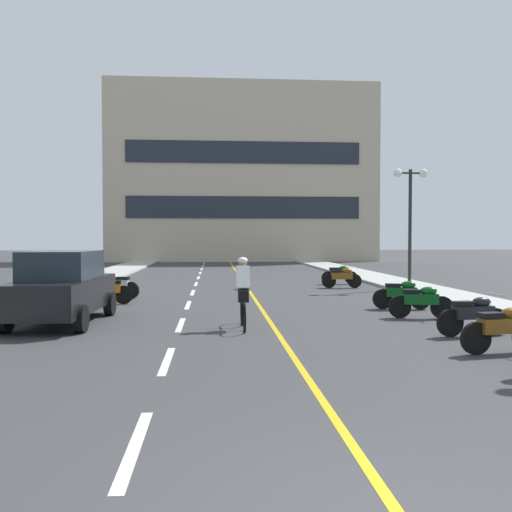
% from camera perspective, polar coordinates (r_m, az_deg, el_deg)
% --- Properties ---
extents(ground_plane, '(140.00, 140.00, 0.00)m').
position_cam_1_polar(ground_plane, '(24.84, -1.64, -3.06)').
color(ground_plane, '#38383A').
extents(curb_left, '(2.40, 72.00, 0.12)m').
position_cam_1_polar(curb_left, '(28.45, -16.59, -2.39)').
color(curb_left, '#A8A8A3').
rests_on(curb_left, ground).
extents(curb_right, '(2.40, 72.00, 0.12)m').
position_cam_1_polar(curb_right, '(29.04, 12.42, -2.27)').
color(curb_right, '#A8A8A3').
rests_on(curb_right, ground).
extents(lane_dash_0, '(0.14, 2.20, 0.01)m').
position_cam_1_polar(lane_dash_0, '(6.17, -12.38, -18.56)').
color(lane_dash_0, silver).
rests_on(lane_dash_0, ground).
extents(lane_dash_1, '(0.14, 2.20, 0.01)m').
position_cam_1_polar(lane_dash_1, '(9.99, -9.13, -10.55)').
color(lane_dash_1, silver).
rests_on(lane_dash_1, ground).
extents(lane_dash_2, '(0.14, 2.20, 0.01)m').
position_cam_1_polar(lane_dash_2, '(13.91, -7.76, -7.00)').
color(lane_dash_2, silver).
rests_on(lane_dash_2, ground).
extents(lane_dash_3, '(0.14, 2.20, 0.01)m').
position_cam_1_polar(lane_dash_3, '(17.87, -7.00, -5.02)').
color(lane_dash_3, silver).
rests_on(lane_dash_3, ground).
extents(lane_dash_4, '(0.14, 2.20, 0.01)m').
position_cam_1_polar(lane_dash_4, '(21.84, -6.52, -3.75)').
color(lane_dash_4, silver).
rests_on(lane_dash_4, ground).
extents(lane_dash_5, '(0.14, 2.20, 0.01)m').
position_cam_1_polar(lane_dash_5, '(25.83, -6.19, -2.88)').
color(lane_dash_5, silver).
rests_on(lane_dash_5, ground).
extents(lane_dash_6, '(0.14, 2.20, 0.01)m').
position_cam_1_polar(lane_dash_6, '(29.81, -5.94, -2.24)').
color(lane_dash_6, silver).
rests_on(lane_dash_6, ground).
extents(lane_dash_7, '(0.14, 2.20, 0.01)m').
position_cam_1_polar(lane_dash_7, '(33.80, -5.76, -1.75)').
color(lane_dash_7, silver).
rests_on(lane_dash_7, ground).
extents(lane_dash_8, '(0.14, 2.20, 0.01)m').
position_cam_1_polar(lane_dash_8, '(37.79, -5.61, -1.36)').
color(lane_dash_8, silver).
rests_on(lane_dash_8, ground).
extents(lane_dash_9, '(0.14, 2.20, 0.01)m').
position_cam_1_polar(lane_dash_9, '(41.79, -5.49, -1.05)').
color(lane_dash_9, silver).
rests_on(lane_dash_9, ground).
extents(lane_dash_10, '(0.14, 2.20, 0.01)m').
position_cam_1_polar(lane_dash_10, '(45.78, -5.40, -0.79)').
color(lane_dash_10, silver).
rests_on(lane_dash_10, ground).
extents(lane_dash_11, '(0.14, 2.20, 0.01)m').
position_cam_1_polar(lane_dash_11, '(49.78, -5.31, -0.57)').
color(lane_dash_11, silver).
rests_on(lane_dash_11, ground).
extents(centre_line_yellow, '(0.12, 66.00, 0.01)m').
position_cam_1_polar(centre_line_yellow, '(27.84, -1.42, -2.52)').
color(centre_line_yellow, gold).
rests_on(centre_line_yellow, ground).
extents(office_building, '(24.40, 6.69, 16.03)m').
position_cam_1_polar(office_building, '(52.40, -1.45, 8.33)').
color(office_building, '#BCAD93').
rests_on(office_building, ground).
extents(street_lamp_mid, '(1.46, 0.36, 4.92)m').
position_cam_1_polar(street_lamp_mid, '(24.29, 15.57, 5.58)').
color(street_lamp_mid, black).
rests_on(street_lamp_mid, curb_right).
extents(parked_car_near, '(2.08, 4.27, 1.82)m').
position_cam_1_polar(parked_car_near, '(14.71, -19.28, -3.03)').
color(parked_car_near, black).
rests_on(parked_car_near, ground).
extents(motorcycle_2, '(1.69, 0.60, 0.92)m').
position_cam_1_polar(motorcycle_2, '(11.36, 24.01, -6.78)').
color(motorcycle_2, black).
rests_on(motorcycle_2, ground).
extents(motorcycle_3, '(1.70, 0.60, 0.92)m').
position_cam_1_polar(motorcycle_3, '(13.08, 21.46, -5.61)').
color(motorcycle_3, black).
rests_on(motorcycle_3, ground).
extents(motorcycle_4, '(1.69, 0.62, 0.92)m').
position_cam_1_polar(motorcycle_4, '(15.43, 16.62, -4.43)').
color(motorcycle_4, black).
rests_on(motorcycle_4, ground).
extents(motorcycle_5, '(1.69, 0.62, 0.92)m').
position_cam_1_polar(motorcycle_5, '(17.23, 14.76, -3.76)').
color(motorcycle_5, black).
rests_on(motorcycle_5, ground).
extents(motorcycle_6, '(1.70, 0.60, 0.92)m').
position_cam_1_polar(motorcycle_6, '(18.47, -15.21, -3.38)').
color(motorcycle_6, black).
rests_on(motorcycle_6, ground).
extents(motorcycle_7, '(1.66, 0.73, 0.92)m').
position_cam_1_polar(motorcycle_7, '(20.22, -14.19, -2.92)').
color(motorcycle_7, black).
rests_on(motorcycle_7, ground).
extents(motorcycle_8, '(1.70, 0.60, 0.92)m').
position_cam_1_polar(motorcycle_8, '(23.93, 8.83, -2.14)').
color(motorcycle_8, black).
rests_on(motorcycle_8, ground).
extents(motorcycle_9, '(1.70, 0.60, 0.92)m').
position_cam_1_polar(motorcycle_9, '(25.83, 8.62, -1.84)').
color(motorcycle_9, black).
rests_on(motorcycle_9, ground).
extents(cyclist_rider, '(0.42, 1.77, 1.71)m').
position_cam_1_polar(cyclist_rider, '(13.13, -1.34, -3.63)').
color(cyclist_rider, black).
rests_on(cyclist_rider, ground).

